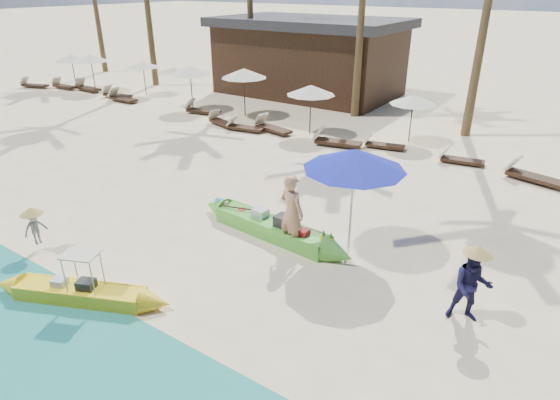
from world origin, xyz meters
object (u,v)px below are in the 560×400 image
Objects in this scene: green_canoe at (272,227)px; tourist at (292,212)px; blue_umbrella at (355,159)px; yellow_canoe at (80,293)px.

tourist reaches higher than green_canoe.
green_canoe is at bearing -5.50° from tourist.
blue_umbrella reaches higher than green_canoe.
yellow_canoe is 2.12× the size of tourist.
green_canoe is 2.09× the size of blue_umbrella.
green_canoe is 3.00m from blue_umbrella.
tourist reaches higher than yellow_canoe.
blue_umbrella is (2.00, 0.56, 2.16)m from green_canoe.
blue_umbrella is at bearing 30.28° from yellow_canoe.
green_canoe is at bearing -164.32° from blue_umbrella.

